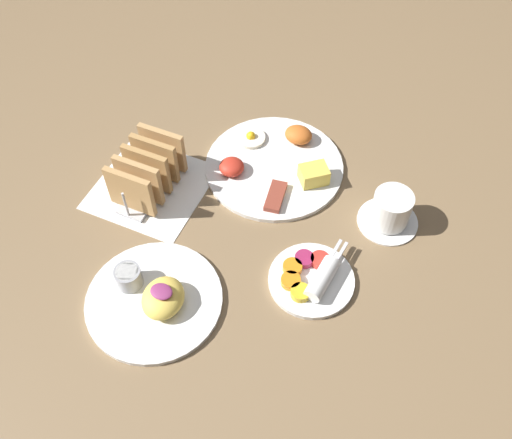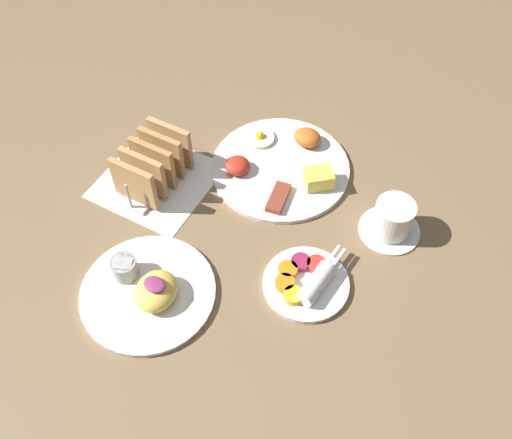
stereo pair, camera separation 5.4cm
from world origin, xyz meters
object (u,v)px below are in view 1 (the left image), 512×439
Objects in this scene: plate_breakfast at (276,164)px; plate_condiments at (312,278)px; plate_foreground at (154,297)px; toast_rack at (147,171)px; coffee_cup at (391,211)px.

plate_breakfast is 1.71× the size of plate_condiments.
plate_breakfast is 0.39m from plate_foreground.
plate_foreground is at bearing -58.54° from toast_rack.
coffee_cup is (0.09, 0.19, 0.02)m from plate_condiments.
toast_rack reaches higher than plate_foreground.
coffee_cup is (0.33, 0.34, 0.02)m from plate_foreground.
plate_condiments is at bearing -11.42° from toast_rack.
coffee_cup reaches higher than plate_breakfast.
plate_condiments is (0.17, -0.23, 0.00)m from plate_breakfast.
coffee_cup reaches higher than plate_foreground.
plate_breakfast is at bearing 125.82° from plate_condiments.
toast_rack reaches higher than plate_condiments.
plate_condiments is at bearing -54.18° from plate_breakfast.
plate_foreground is (-0.07, -0.39, 0.00)m from plate_breakfast.
toast_rack is at bearing 168.58° from plate_condiments.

